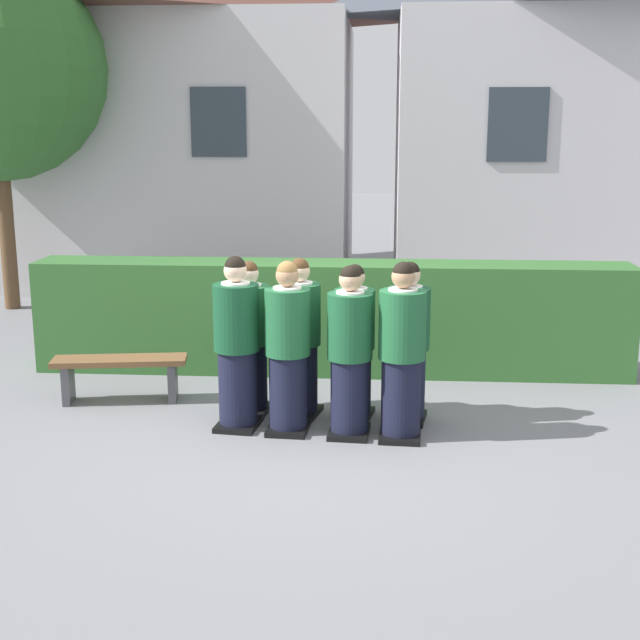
# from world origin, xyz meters

# --- Properties ---
(ground_plane) EXTENTS (60.00, 60.00, 0.00)m
(ground_plane) POSITION_xyz_m (0.00, 0.00, 0.00)
(ground_plane) COLOR slate
(student_front_row_0) EXTENTS (0.45, 0.53, 1.69)m
(student_front_row_0) POSITION_xyz_m (-0.79, 0.09, 0.80)
(student_front_row_0) COLOR black
(student_front_row_0) RESTS_ON ground
(student_front_row_1) EXTENTS (0.43, 0.50, 1.66)m
(student_front_row_1) POSITION_xyz_m (-0.29, 0.01, 0.79)
(student_front_row_1) COLOR black
(student_front_row_1) RESTS_ON ground
(student_front_row_2) EXTENTS (0.42, 0.49, 1.63)m
(student_front_row_2) POSITION_xyz_m (0.30, -0.05, 0.78)
(student_front_row_2) COLOR black
(student_front_row_2) RESTS_ON ground
(student_front_row_3) EXTENTS (0.44, 0.54, 1.68)m
(student_front_row_3) POSITION_xyz_m (0.78, -0.09, 0.80)
(student_front_row_3) COLOR black
(student_front_row_3) RESTS_ON ground
(student_rear_row_0) EXTENTS (0.41, 0.48, 1.57)m
(student_rear_row_0) POSITION_xyz_m (-0.73, 0.55, 0.75)
(student_rear_row_0) COLOR black
(student_rear_row_0) RESTS_ON ground
(student_rear_row_1) EXTENTS (0.46, 0.53, 1.61)m
(student_rear_row_1) POSITION_xyz_m (-0.22, 0.49, 0.77)
(student_rear_row_1) COLOR black
(student_rear_row_1) RESTS_ON ground
(student_rear_row_2) EXTENTS (0.43, 0.50, 1.56)m
(student_rear_row_2) POSITION_xyz_m (0.33, 0.47, 0.74)
(student_rear_row_2) COLOR black
(student_rear_row_2) RESTS_ON ground
(student_rear_row_3) EXTENTS (0.43, 0.51, 1.60)m
(student_rear_row_3) POSITION_xyz_m (0.86, 0.40, 0.76)
(student_rear_row_3) COLOR black
(student_rear_row_3) RESTS_ON ground
(hedge) EXTENTS (7.00, 0.70, 1.31)m
(hedge) POSITION_xyz_m (0.00, 2.13, 0.66)
(hedge) COLOR #33662D
(hedge) RESTS_ON ground
(school_building_main) EXTENTS (6.86, 3.29, 6.60)m
(school_building_main) POSITION_xyz_m (4.08, 7.23, 3.39)
(school_building_main) COLOR silver
(school_building_main) RESTS_ON ground
(school_building_annex) EXTENTS (7.80, 4.72, 6.94)m
(school_building_annex) POSITION_xyz_m (-3.71, 8.47, 3.56)
(school_building_annex) COLOR silver
(school_building_annex) RESTS_ON ground
(wooden_bench) EXTENTS (1.44, 0.56, 0.48)m
(wooden_bench) POSITION_xyz_m (-2.17, 0.79, 0.35)
(wooden_bench) COLOR brown
(wooden_bench) RESTS_ON ground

